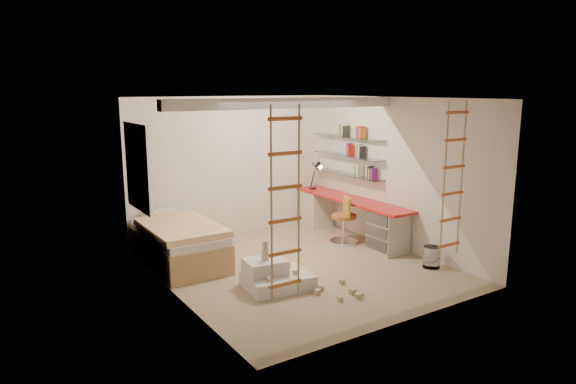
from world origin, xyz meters
TOP-DOWN VIEW (x-y plane):
  - floor at (0.00, 0.00)m, footprint 4.50×4.50m
  - ceiling_beam at (0.00, 0.30)m, footprint 4.00×0.18m
  - window_frame at (-1.97, 1.50)m, footprint 0.06×1.15m
  - window_blind at (-1.93, 1.50)m, footprint 0.02×1.00m
  - rope_ladder_left at (-1.35, -1.75)m, footprint 0.41×0.04m
  - rope_ladder_right at (1.35, -1.75)m, footprint 0.41×0.04m
  - waste_bin at (1.75, -1.11)m, footprint 0.27×0.27m
  - desk at (1.72, 0.86)m, footprint 0.56×2.80m
  - shelves at (1.87, 1.13)m, footprint 0.25×1.80m
  - bed at (-1.48, 1.23)m, footprint 1.02×2.00m
  - task_lamp at (1.67, 1.82)m, footprint 0.14×0.36m
  - swivel_chair at (1.40, 0.62)m, footprint 0.67×0.67m
  - play_platform at (-0.73, -0.49)m, footprint 0.98×0.80m
  - toy_blocks at (-0.39, -0.87)m, footprint 1.14×1.12m
  - books at (1.87, 1.13)m, footprint 0.14×0.64m

SIDE VIEW (x-z plane):
  - floor at x=0.00m, z-range 0.00..0.00m
  - play_platform at x=-0.73m, z-range -0.04..0.36m
  - waste_bin at x=1.75m, z-range 0.00..0.33m
  - toy_blocks at x=-0.39m, z-range -0.13..0.54m
  - swivel_chair at x=1.40m, z-range -0.11..0.75m
  - bed at x=-1.48m, z-range -0.02..0.67m
  - desk at x=1.72m, z-range 0.03..0.78m
  - task_lamp at x=1.67m, z-range 0.85..1.42m
  - shelves at x=1.87m, z-range 1.14..1.86m
  - rope_ladder_left at x=-1.35m, z-range 0.45..2.58m
  - rope_ladder_right at x=1.35m, z-range 0.45..2.58m
  - window_frame at x=-1.97m, z-range 0.88..2.23m
  - window_blind at x=-1.93m, z-range 0.95..2.15m
  - books at x=1.87m, z-range 1.20..2.12m
  - ceiling_beam at x=0.00m, z-range 2.44..2.60m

